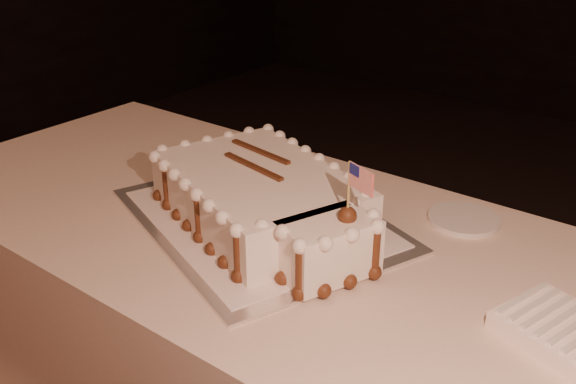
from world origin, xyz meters
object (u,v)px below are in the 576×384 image
Objects in this scene: sheet_cake at (266,200)px; side_plate at (464,219)px; cake_board at (259,220)px; napkin_stack at (571,335)px.

side_plate is at bearing 40.97° from sheet_cake.
napkin_stack is (0.66, -0.01, 0.01)m from cake_board.
cake_board is 3.94× the size of side_plate.
cake_board is 0.66m from napkin_stack.
napkin_stack is at bearing 19.68° from cake_board.
cake_board is at bearing 178.89° from napkin_stack.
cake_board is 2.43× the size of napkin_stack.
sheet_cake is at bearing 0.22° from cake_board.
napkin_stack reaches higher than side_plate.
cake_board is at bearing 159.43° from sheet_cake.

